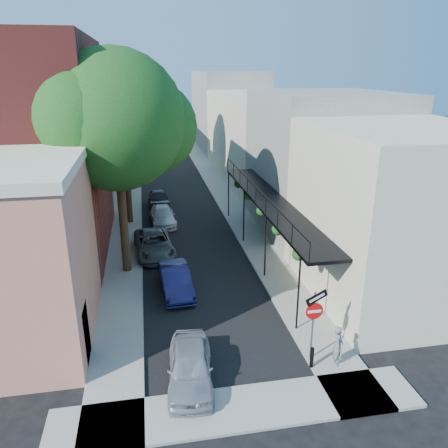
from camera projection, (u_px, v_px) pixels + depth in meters
name	position (u px, v px, depth m)	size (l,w,h in m)	color
ground	(233.00, 389.00, 14.97)	(160.00, 160.00, 0.00)	black
road_surface	(172.00, 180.00, 42.75)	(6.00, 64.00, 0.01)	black
sidewalk_left	(131.00, 182.00, 42.05)	(2.00, 64.00, 0.12)	gray
sidewalk_right	(212.00, 178.00, 43.41)	(2.00, 64.00, 0.12)	gray
sidewalk_cross	(239.00, 409.00, 14.02)	(12.00, 2.00, 0.12)	gray
buildings_left	(65.00, 134.00, 38.37)	(10.10, 59.10, 12.00)	tan
buildings_right	(264.00, 133.00, 42.31)	(9.80, 55.00, 10.00)	beige
sign_post	(314.00, 314.00, 15.72)	(0.89, 0.17, 2.99)	#595B60
bollard	(312.00, 357.00, 15.76)	(0.14, 0.14, 0.80)	black
oak_near	(125.00, 123.00, 21.25)	(7.48, 6.80, 11.42)	black
oak_mid	(129.00, 121.00, 28.89)	(6.60, 6.00, 10.20)	black
oak_far	(131.00, 95.00, 36.87)	(7.70, 7.00, 11.90)	black
parked_car_a	(190.00, 366.00, 15.09)	(1.54, 3.82, 1.30)	#8E939E
parked_car_b	(175.00, 280.00, 21.27)	(1.36, 3.89, 1.28)	#161544
parked_car_c	(154.00, 244.00, 25.61)	(2.12, 4.61, 1.28)	#505156
parked_car_d	(163.00, 216.00, 30.67)	(1.62, 3.98, 1.16)	silver
parked_car_e	(158.00, 199.00, 34.49)	(1.52, 3.77, 1.29)	black
pedestrian	(338.00, 346.00, 15.80)	(0.57, 0.38, 1.57)	slate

